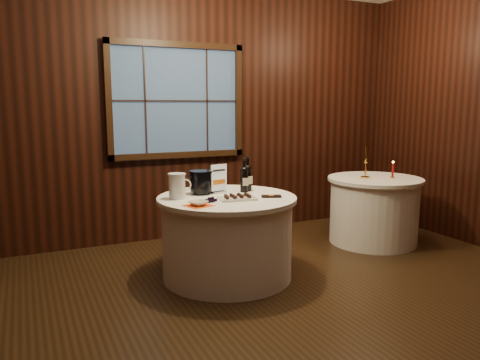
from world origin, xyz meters
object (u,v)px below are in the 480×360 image
side_table (374,210)px  ice_bucket (201,182)px  port_bottle_left (244,177)px  red_candle (393,171)px  main_table (227,237)px  grape_bunch (212,200)px  cracker_bowl (198,203)px  brass_candlestick (366,167)px  chocolate_plate (237,197)px  chocolate_box (271,196)px  glass_pitcher (177,186)px  port_bottle_right (247,176)px  sign_stand (218,183)px

side_table → ice_bucket: ice_bucket is taller
port_bottle_left → red_candle: (1.92, 0.06, -0.06)m
main_table → red_candle: (2.16, 0.19, 0.46)m
grape_bunch → cracker_bowl: same height
grape_bunch → brass_candlestick: brass_candlestick is taller
port_bottle_left → ice_bucket: bearing=174.7°
side_table → chocolate_plate: 2.07m
chocolate_box → glass_pitcher: bearing=-177.5°
brass_candlestick → grape_bunch: bearing=-166.5°
port_bottle_right → side_table: bearing=-10.8°
grape_bunch → chocolate_box: bearing=-1.8°
sign_stand → ice_bucket: bearing=162.6°
port_bottle_left → port_bottle_right: port_bottle_right is taller
grape_bunch → brass_candlestick: size_ratio=0.47×
main_table → brass_candlestick: 1.97m
main_table → port_bottle_right: size_ratio=3.73×
glass_pitcher → cracker_bowl: glass_pitcher is taller
glass_pitcher → chocolate_plate: bearing=-25.0°
cracker_bowl → glass_pitcher: bearing=100.2°
ice_bucket → glass_pitcher: glass_pitcher is taller
port_bottle_right → cracker_bowl: bearing=-161.5°
chocolate_box → grape_bunch: size_ratio=1.03×
port_bottle_right → brass_candlestick: brass_candlestick is taller
sign_stand → brass_candlestick: brass_candlestick is taller
side_table → glass_pitcher: glass_pitcher is taller
grape_bunch → brass_candlestick: bearing=13.5°
port_bottle_left → glass_pitcher: bearing=-171.3°
sign_stand → red_candle: 2.16m
chocolate_plate → glass_pitcher: (-0.47, 0.26, 0.10)m
port_bottle_right → chocolate_box: (0.06, -0.37, -0.14)m
port_bottle_left → grape_bunch: 0.57m
red_candle → glass_pitcher: bearing=-177.9°
side_table → port_bottle_right: 1.79m
chocolate_plate → chocolate_box: (0.33, -0.03, -0.01)m
main_table → cracker_bowl: 0.61m
grape_bunch → sign_stand: bearing=59.9°
main_table → sign_stand: bearing=90.4°
sign_stand → grape_bunch: (-0.22, -0.38, -0.08)m
sign_stand → chocolate_plate: sign_stand is taller
cracker_bowl → side_table: bearing=13.4°
chocolate_box → glass_pitcher: glass_pitcher is taller
port_bottle_left → glass_pitcher: port_bottle_left is taller
chocolate_box → glass_pitcher: (-0.80, 0.29, 0.11)m
ice_bucket → port_bottle_right: bearing=-4.7°
side_table → grape_bunch: size_ratio=6.17×
ice_bucket → side_table: bearing=2.2°
main_table → glass_pitcher: size_ratio=5.59×
chocolate_plate → chocolate_box: size_ratio=1.94×
port_bottle_left → port_bottle_right: size_ratio=0.95×
side_table → port_bottle_left: 1.84m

